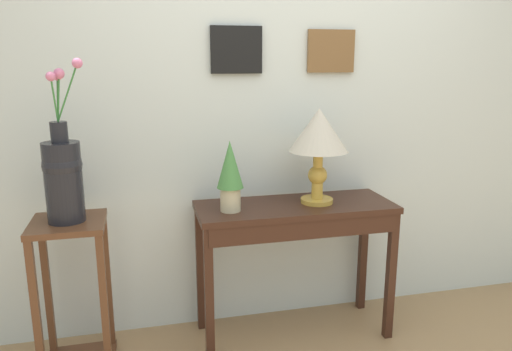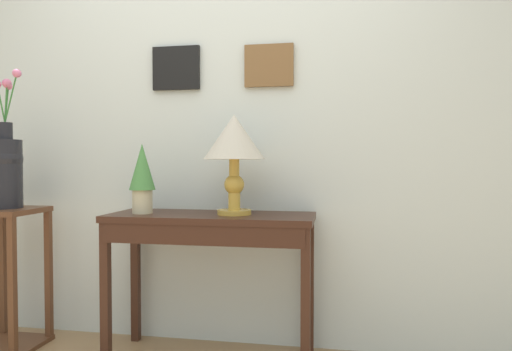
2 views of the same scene
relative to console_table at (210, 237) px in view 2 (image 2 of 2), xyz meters
The scene contains 6 objects.
back_wall_with_art 0.79m from the console_table, 91.56° to the left, with size 9.00×0.13×2.80m.
console_table is the anchor object (origin of this frame).
table_lamp 0.52m from the console_table, 10.31° to the left, with size 0.33×0.33×0.53m.
potted_plant_on_console 0.50m from the console_table, behind, with size 0.14×0.14×0.38m.
pedestal_stand_left 1.23m from the console_table, behind, with size 0.36×0.36×0.82m.
flower_vase_tall 1.26m from the console_table, behind, with size 0.23×0.19×0.78m.
Camera 2 is at (0.67, -1.21, 1.08)m, focal length 31.76 mm.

